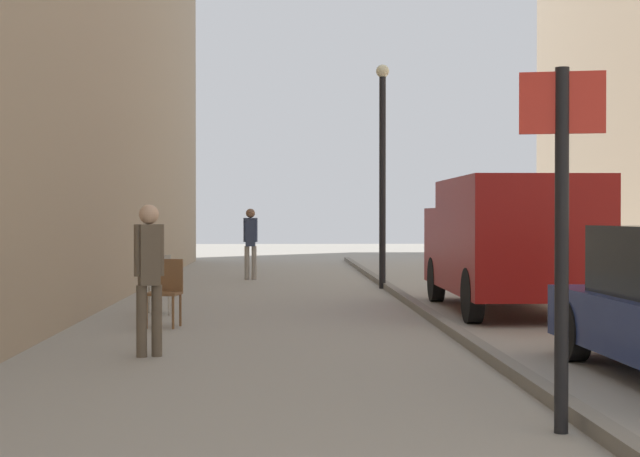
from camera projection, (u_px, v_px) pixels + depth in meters
ground_plane at (329, 328)px, 13.37m from camera, size 80.00×80.00×0.00m
kerb_strip at (443, 323)px, 13.43m from camera, size 0.16×40.00×0.12m
pedestrian_main_foreground at (149, 269)px, 10.60m from camera, size 0.32×0.24×1.67m
pedestrian_mid_block at (250, 239)px, 23.46m from camera, size 0.34×0.22×1.72m
delivery_van at (509, 240)px, 15.65m from camera, size 2.07×5.08×2.14m
street_sign_post at (562, 216)px, 6.87m from camera, size 0.59×0.16×2.60m
lamp_post at (382, 161)px, 20.55m from camera, size 0.28×0.28×4.76m
cafe_chair_near_window at (165, 288)px, 13.49m from camera, size 0.51×0.51×0.94m
cafe_chair_by_doorway at (158, 280)px, 15.13m from camera, size 0.46×0.46×0.94m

